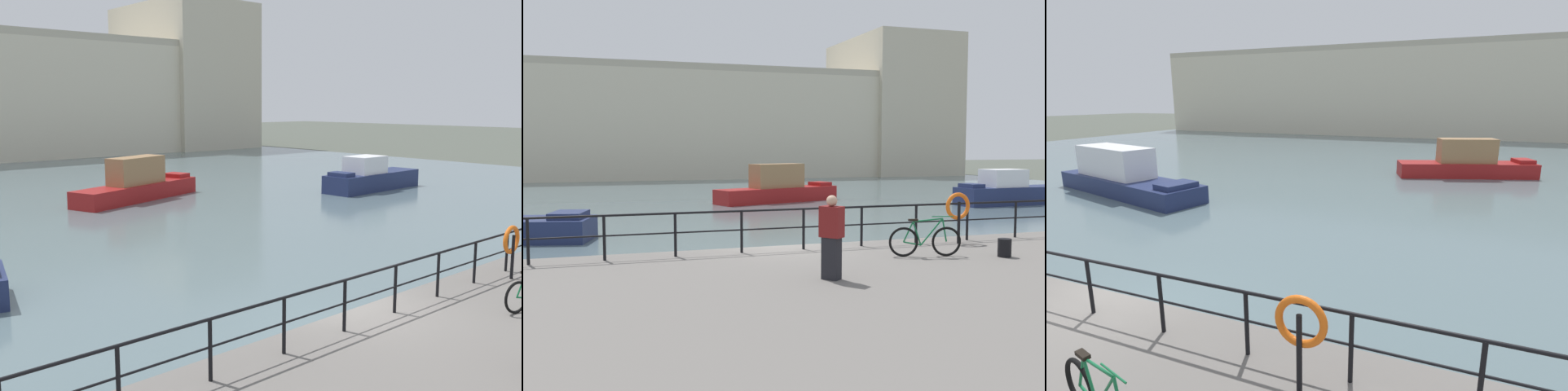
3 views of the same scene
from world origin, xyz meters
TOP-DOWN VIEW (x-y plane):
  - ground_plane at (0.00, 0.00)m, footprint 240.00×240.00m
  - water_basin at (0.00, 30.20)m, footprint 80.00×60.00m
  - quay_promenade at (0.00, -6.50)m, footprint 56.00×13.00m
  - harbor_building at (6.26, 55.04)m, footprint 76.48×16.63m
  - moored_red_daysailer at (6.69, 21.31)m, footprint 8.54×4.46m
  - moored_white_yacht at (19.55, 15.25)m, footprint 7.47×2.34m
  - quay_railing at (0.33, -0.75)m, footprint 19.82×0.07m
  - parked_bicycle at (2.75, -2.65)m, footprint 1.73×0.51m
  - mooring_bollard at (4.55, -3.28)m, footprint 0.32×0.32m
  - life_ring_stand at (4.68, -1.14)m, footprint 0.75×0.16m
  - standing_person at (-0.37, -4.28)m, footprint 0.49×0.52m

SIDE VIEW (x-z plane):
  - ground_plane at x=0.00m, z-range 0.00..0.00m
  - water_basin at x=0.00m, z-range 0.00..0.01m
  - quay_promenade at x=0.00m, z-range 0.00..0.87m
  - moored_white_yacht at x=19.55m, z-range -0.29..1.85m
  - moored_red_daysailer at x=6.69m, z-range -0.35..2.06m
  - mooring_bollard at x=4.55m, z-range 0.87..1.31m
  - parked_bicycle at x=2.75m, z-range 0.77..1.75m
  - quay_railing at x=0.33m, z-range 1.07..2.15m
  - standing_person at x=-0.37m, z-range 0.89..2.58m
  - life_ring_stand at x=4.68m, z-range 1.15..2.54m
  - harbor_building at x=6.26m, z-range -2.22..14.69m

